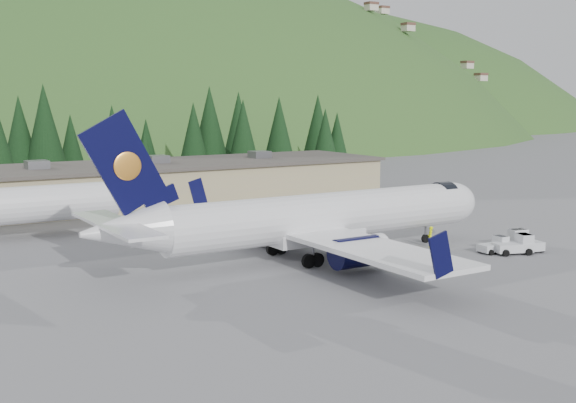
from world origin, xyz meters
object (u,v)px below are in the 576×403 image
Objects in this scene: terminal_building at (120,185)px; ramp_worker at (430,237)px; baggage_tug_b at (516,245)px; baggage_tug_c at (523,241)px; baggage_tug_a at (495,245)px; airliner at (314,219)px.

ramp_worker is at bearing -68.90° from terminal_building.
baggage_tug_c is (1.86, 0.78, 0.01)m from baggage_tug_b.
baggage_tug_c is 49.86m from terminal_building.
terminal_building is at bearing -113.61° from ramp_worker.
baggage_tug_a is 1.73m from baggage_tug_b.
airliner is 19.13m from baggage_tug_c.
baggage_tug_a is at bearing 91.16° from baggage_tug_c.
baggage_tug_a is 5.69m from ramp_worker.
airliner reaches higher than baggage_tug_a.
baggage_tug_b is 2.02m from baggage_tug_c.
baggage_tug_c is at bearing -64.37° from terminal_building.
ramp_worker is (15.33, -39.73, -1.67)m from terminal_building.
airliner is 38.21m from terminal_building.
terminal_building is 42.62m from ramp_worker.
baggage_tug_c is 1.85× the size of ramp_worker.
baggage_tug_c is 0.05× the size of terminal_building.
baggage_tug_b is 1.88× the size of ramp_worker.
terminal_building reaches higher than baggage_tug_a.
airliner reaches higher than baggage_tug_b.
airliner is 19.88× the size of ramp_worker.
airliner is 0.53× the size of terminal_building.
baggage_tug_a is 1.43× the size of ramp_worker.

